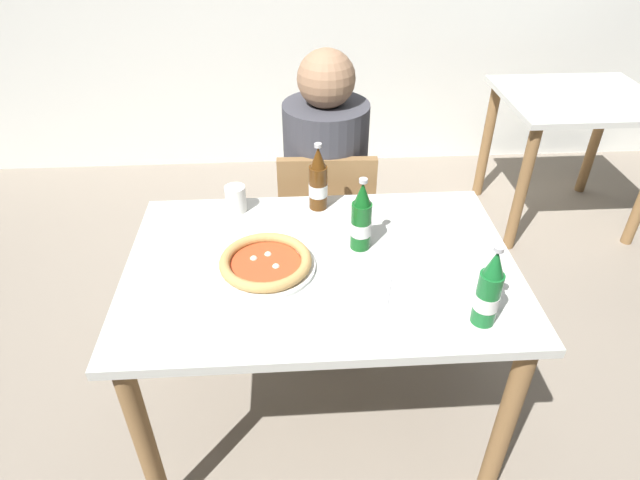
% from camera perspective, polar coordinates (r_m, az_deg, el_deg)
% --- Properties ---
extents(ground_plane, '(8.00, 8.00, 0.00)m').
position_cam_1_polar(ground_plane, '(2.21, 0.08, -17.96)').
color(ground_plane, gray).
extents(dining_table_main, '(1.20, 0.80, 0.75)m').
position_cam_1_polar(dining_table_main, '(1.74, 0.10, -5.38)').
color(dining_table_main, silver).
rests_on(dining_table_main, ground_plane).
extents(chair_behind_table, '(0.41, 0.41, 0.85)m').
position_cam_1_polar(chair_behind_table, '(2.32, 0.59, 1.69)').
color(chair_behind_table, olive).
rests_on(chair_behind_table, ground_plane).
extents(diner_seated, '(0.34, 0.34, 1.21)m').
position_cam_1_polar(diner_seated, '(2.30, 0.58, 4.49)').
color(diner_seated, '#2D3342').
rests_on(diner_seated, ground_plane).
extents(dining_table_background, '(0.80, 0.70, 0.75)m').
position_cam_1_polar(dining_table_background, '(3.28, 25.18, 11.05)').
color(dining_table_background, silver).
rests_on(dining_table_background, ground_plane).
extents(pizza_margherita_near, '(0.30, 0.30, 0.04)m').
position_cam_1_polar(pizza_margherita_near, '(1.64, -5.76, -2.45)').
color(pizza_margherita_near, white).
rests_on(pizza_margherita_near, dining_table_main).
extents(beer_bottle_left, '(0.07, 0.07, 0.25)m').
position_cam_1_polar(beer_bottle_left, '(1.88, -0.20, 6.21)').
color(beer_bottle_left, '#512D0F').
rests_on(beer_bottle_left, dining_table_main).
extents(beer_bottle_center, '(0.07, 0.07, 0.25)m').
position_cam_1_polar(beer_bottle_center, '(1.68, 4.39, 2.19)').
color(beer_bottle_center, '#14591E').
rests_on(beer_bottle_center, dining_table_main).
extents(beer_bottle_right, '(0.07, 0.07, 0.25)m').
position_cam_1_polar(beer_bottle_right, '(1.47, 17.42, -5.22)').
color(beer_bottle_right, '#196B2D').
rests_on(beer_bottle_right, dining_table_main).
extents(napkin_with_cutlery, '(0.21, 0.21, 0.01)m').
position_cam_1_polar(napkin_with_cutlery, '(1.57, 7.92, -5.45)').
color(napkin_with_cutlery, white).
rests_on(napkin_with_cutlery, dining_table_main).
extents(paper_cup, '(0.07, 0.07, 0.09)m').
position_cam_1_polar(paper_cup, '(1.91, -8.90, 4.33)').
color(paper_cup, white).
rests_on(paper_cup, dining_table_main).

